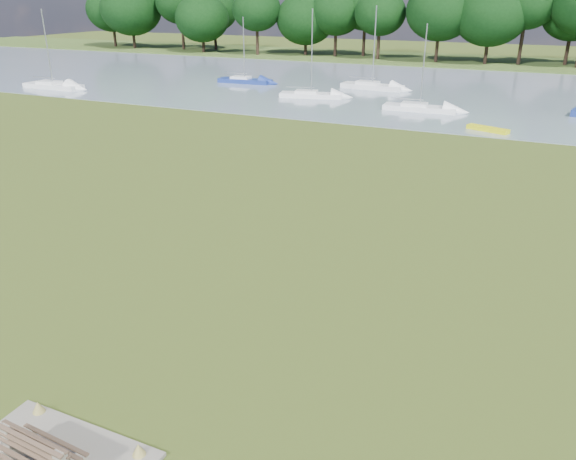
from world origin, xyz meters
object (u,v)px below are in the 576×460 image
at_px(sailboat_2, 310,93).
at_px(sailboat_7, 244,79).
at_px(sailboat_0, 419,106).
at_px(sailboat_4, 371,84).
at_px(bench_pair, 36,458).
at_px(sailboat_3, 52,84).
at_px(kayak, 488,129).

xyz_separation_m(sailboat_2, sailboat_7, (-10.71, 5.94, 0.02)).
xyz_separation_m(sailboat_0, sailboat_4, (-7.38, 10.14, 0.08)).
distance_m(sailboat_0, sailboat_2, 11.54).
bearing_deg(sailboat_0, bench_pair, -90.04).
bearing_deg(sailboat_0, sailboat_2, 165.94).
xyz_separation_m(sailboat_0, sailboat_3, (-39.03, -3.84, 0.05)).
bearing_deg(bench_pair, sailboat_2, 109.01).
xyz_separation_m(kayak, sailboat_4, (-13.82, 15.98, 0.32)).
height_order(bench_pair, sailboat_0, sailboat_0).
relative_size(bench_pair, sailboat_3, 0.25).
height_order(bench_pair, sailboat_2, sailboat_2).
height_order(sailboat_2, sailboat_3, sailboat_2).
xyz_separation_m(bench_pair, sailboat_4, (-8.97, 53.98, 0.00)).
bearing_deg(bench_pair, kayak, 86.16).
height_order(kayak, sailboat_2, sailboat_2).
relative_size(sailboat_2, sailboat_4, 0.98).
bearing_deg(sailboat_4, sailboat_7, -167.35).
height_order(sailboat_2, sailboat_7, sailboat_2).
xyz_separation_m(kayak, sailboat_0, (-6.45, 5.84, 0.23)).
distance_m(kayak, sailboat_2, 19.56).
distance_m(sailboat_2, sailboat_3, 28.43).
height_order(sailboat_0, sailboat_3, sailboat_3).
height_order(kayak, sailboat_3, sailboat_3).
bearing_deg(sailboat_2, kayak, -37.77).
xyz_separation_m(bench_pair, sailboat_2, (-12.88, 46.23, -0.06)).
bearing_deg(kayak, bench_pair, -75.53).
height_order(bench_pair, sailboat_3, sailboat_3).
xyz_separation_m(bench_pair, kayak, (4.86, 38.00, -0.31)).
distance_m(sailboat_4, sailboat_7, 14.74).
height_order(sailboat_0, sailboat_7, sailboat_0).
height_order(sailboat_3, sailboat_4, sailboat_4).
bearing_deg(sailboat_2, sailboat_4, 50.32).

